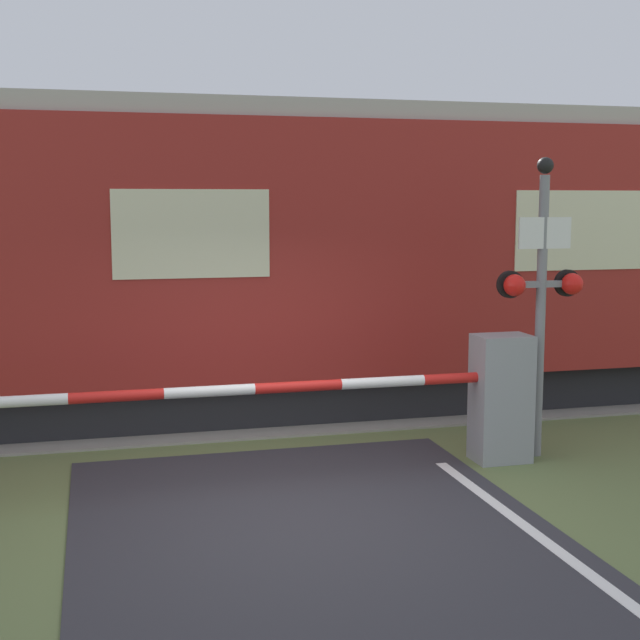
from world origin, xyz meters
name	(u,v)px	position (x,y,z in m)	size (l,w,h in m)	color
ground_plane	(299,510)	(0.00, 0.00, 0.00)	(80.00, 80.00, 0.00)	#5B6B3D
track_bed	(231,408)	(0.00, 4.11, 0.02)	(36.00, 3.20, 0.13)	gray
train	(181,259)	(-0.64, 4.11, 2.08)	(18.34, 2.76, 4.07)	black
crossing_barrier	(454,397)	(1.95, 1.02, 0.74)	(6.78, 0.44, 1.40)	gray
signal_post	(542,288)	(2.99, 1.08, 1.89)	(0.99, 0.26, 3.31)	gray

